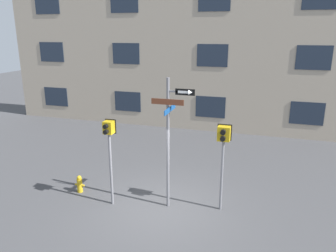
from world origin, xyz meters
TOP-DOWN VIEW (x-y plane):
  - ground_plane at (0.00, 0.00)m, footprint 60.00×60.00m
  - building_facade at (-0.00, 8.78)m, footprint 24.00×0.64m
  - street_sign_pole at (0.22, 0.24)m, footprint 1.26×1.07m
  - pedestrian_signal_left at (-1.56, -0.15)m, footprint 0.34×0.40m
  - pedestrian_signal_right at (1.75, 0.52)m, footprint 0.42×0.40m
  - fire_hydrant at (-2.97, 0.24)m, footprint 0.34×0.18m

SIDE VIEW (x-z plane):
  - ground_plane at x=0.00m, z-range 0.00..0.00m
  - fire_hydrant at x=-2.97m, z-range -0.01..0.59m
  - pedestrian_signal_left at x=-1.56m, z-range 0.75..3.49m
  - pedestrian_signal_right at x=1.75m, z-range 0.80..3.48m
  - street_sign_pole at x=0.22m, z-range 0.37..4.39m
  - building_facade at x=0.00m, z-range 0.00..13.49m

